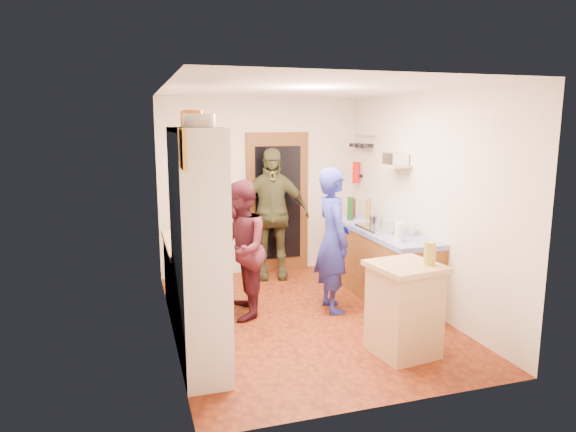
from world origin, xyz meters
name	(u,v)px	position (x,y,z in m)	size (l,w,h in m)	color
floor	(304,318)	(0.00, 0.00, -0.01)	(3.00, 4.00, 0.02)	brown
ceiling	(305,88)	(0.00, 0.00, 2.61)	(3.00, 4.00, 0.02)	silver
wall_back	(261,187)	(0.00, 2.01, 1.30)	(3.00, 0.02, 2.60)	silver
wall_front	(391,249)	(0.00, -2.01, 1.30)	(3.00, 0.02, 2.60)	silver
wall_left	(167,215)	(-1.51, 0.00, 1.30)	(0.02, 4.00, 2.60)	silver
wall_right	(422,201)	(1.51, 0.00, 1.30)	(0.02, 4.00, 2.60)	silver
door_frame	(277,203)	(0.25, 1.97, 1.05)	(0.95, 0.06, 2.10)	brown
door_glass	(278,203)	(0.25, 1.94, 1.05)	(0.70, 0.02, 1.70)	black
hutch_body	(198,250)	(-1.30, -0.80, 1.10)	(0.40, 1.20, 2.20)	white
hutch_top_shelf	(194,130)	(-1.30, -0.80, 2.18)	(0.40, 1.14, 0.04)	white
plate_stack	(199,121)	(-1.30, -1.12, 2.26)	(0.27, 0.27, 0.11)	white
orange_pot_a	(193,119)	(-1.30, -0.71, 2.27)	(0.19, 0.19, 0.15)	orange
orange_pot_b	(189,119)	(-1.30, -0.42, 2.27)	(0.17, 0.17, 0.15)	orange
left_counter_base	(195,280)	(-1.20, 0.45, 0.42)	(0.60, 1.40, 0.85)	brown
left_counter_top	(193,243)	(-1.20, 0.45, 0.88)	(0.64, 1.44, 0.05)	#D9AB7E
toaster	(203,242)	(-1.15, -0.03, 0.99)	(0.23, 0.15, 0.17)	white
kettle	(191,238)	(-1.25, 0.23, 0.98)	(0.14, 0.14, 0.16)	white
orange_bowl	(198,233)	(-1.12, 0.63, 0.94)	(0.20, 0.20, 0.09)	orange
chopping_board	(190,231)	(-1.18, 0.96, 0.91)	(0.30, 0.22, 0.03)	#D9AB7E
right_counter_base	(378,263)	(1.20, 0.50, 0.42)	(0.60, 2.20, 0.84)	brown
right_counter_top	(379,230)	(1.20, 0.50, 0.87)	(0.62, 2.22, 0.06)	#1F31BC
hob	(384,228)	(1.20, 0.37, 0.92)	(0.55, 0.58, 0.04)	silver
pot_on_hob	(378,220)	(1.15, 0.45, 1.01)	(0.21, 0.21, 0.14)	silver
bottle_a	(350,209)	(1.05, 1.09, 1.06)	(0.08, 0.08, 0.33)	#143F14
bottle_b	(353,208)	(1.18, 1.27, 1.04)	(0.07, 0.07, 0.28)	#591419
bottle_c	(368,209)	(1.31, 1.05, 1.05)	(0.07, 0.07, 0.29)	olive
paper_towel	(399,232)	(1.05, -0.28, 1.01)	(0.10, 0.10, 0.22)	white
mixing_bowl	(405,230)	(1.30, 0.03, 0.95)	(0.26, 0.26, 0.10)	silver
island_base	(404,312)	(0.62, -1.19, 0.43)	(0.55, 0.55, 0.86)	#D9AB7E
island_top	(406,266)	(0.62, -1.19, 0.89)	(0.62, 0.62, 0.05)	#D9AB7E
cutting_board	(398,265)	(0.56, -1.14, 0.90)	(0.35, 0.28, 0.02)	white
oil_jar	(430,254)	(0.81, -1.28, 1.02)	(0.11, 0.11, 0.22)	#AD9E2D
pan_rail	(365,136)	(1.46, 1.52, 2.05)	(0.02, 0.02, 0.65)	silver
pan_hang_a	(366,145)	(1.40, 1.35, 1.92)	(0.18, 0.18, 0.05)	black
pan_hang_b	(360,146)	(1.40, 1.55, 1.90)	(0.16, 0.16, 0.05)	black
pan_hang_c	(355,145)	(1.40, 1.75, 1.91)	(0.17, 0.17, 0.05)	black
wall_shelf	(395,166)	(1.37, 0.45, 1.70)	(0.26, 0.42, 0.03)	#D9AB7E
radio	(395,159)	(1.37, 0.45, 1.79)	(0.22, 0.30, 0.15)	silver
ext_bracket	(360,176)	(1.47, 1.70, 1.45)	(0.06, 0.10, 0.04)	black
fire_extinguisher	(356,172)	(1.41, 1.70, 1.50)	(0.11, 0.11, 0.32)	red
picture_frame	(183,149)	(-1.48, -1.55, 2.05)	(0.03, 0.25, 0.30)	gold
person_hob	(336,240)	(0.44, 0.12, 0.86)	(0.63, 0.41, 1.73)	#272D9B
person_left	(242,249)	(-0.66, 0.28, 0.80)	(0.78, 0.61, 1.61)	#461722
person_back	(272,214)	(0.07, 1.64, 0.95)	(1.11, 0.46, 1.89)	#3E4023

